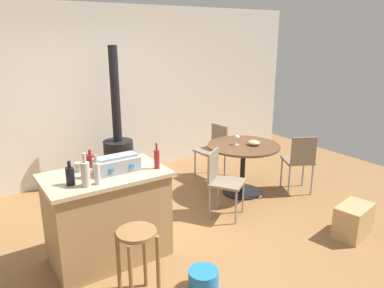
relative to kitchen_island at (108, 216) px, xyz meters
The scene contains 21 objects.
ground_plane 0.81m from the kitchen_island, ahead, with size 8.80×8.80×0.00m, color olive.
back_wall 2.57m from the kitchen_island, 74.08° to the left, with size 8.00×0.10×2.70m, color beige.
kitchen_island is the anchor object (origin of this frame).
wooden_stool 0.77m from the kitchen_island, 92.54° to the right, with size 0.34×0.34×0.67m.
dining_table 2.29m from the kitchen_island, 12.13° to the left, with size 1.03×1.03×0.74m.
folding_chair_near 2.57m from the kitchen_island, 28.38° to the left, with size 0.43×0.43×0.86m.
folding_chair_far 1.55m from the kitchen_island, ahead, with size 0.56×0.56×0.86m.
folding_chair_left 2.92m from the kitchen_island, ahead, with size 0.54×0.54×0.88m.
wood_stove 1.91m from the kitchen_island, 63.77° to the left, with size 0.44×0.45×2.11m.
toolbox 0.56m from the kitchen_island, ahead, with size 0.42×0.25×0.16m.
bottle_0 0.63m from the kitchen_island, 124.08° to the right, with size 0.06×0.06×0.28m.
bottle_1 0.77m from the kitchen_island, 17.75° to the right, with size 0.06×0.06×0.27m.
bottle_2 0.67m from the kitchen_island, 164.51° to the right, with size 0.08×0.08×0.23m.
bottle_3 0.67m from the kitchen_island, 139.50° to the right, with size 0.08×0.08×0.31m.
bottle_4 0.59m from the kitchen_island, 103.25° to the left, with size 0.08×0.08×0.19m.
cup_0 0.55m from the kitchen_island, behind, with size 0.12×0.08×0.11m.
cup_1 0.58m from the kitchen_island, 134.11° to the left, with size 0.12×0.08×0.09m.
wine_glass 2.25m from the kitchen_island, 13.97° to the left, with size 0.07×0.07×0.14m.
serving_bowl 2.40m from the kitchen_island, ahead, with size 0.18×0.18×0.07m, color tan.
cardboard_box 2.77m from the kitchen_island, 24.81° to the right, with size 0.47×0.29×0.38m, color tan.
plastic_bucket 1.16m from the kitchen_island, 62.12° to the right, with size 0.28×0.28×0.19m, color blue.
Camera 1 is at (-1.84, -3.31, 2.26)m, focal length 34.72 mm.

